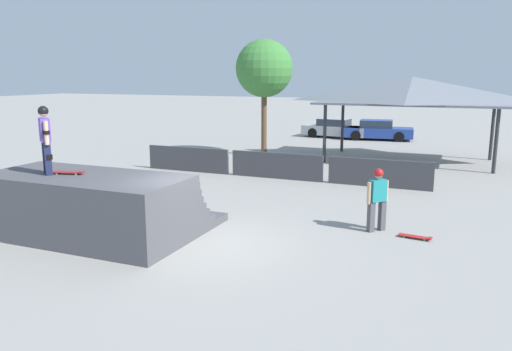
% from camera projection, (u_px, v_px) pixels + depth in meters
% --- Properties ---
extents(ground_plane, '(160.00, 160.00, 0.00)m').
position_uv_depth(ground_plane, '(199.00, 244.00, 12.41)').
color(ground_plane, gray).
extents(quarter_pipe_ramp, '(5.30, 4.00, 1.64)m').
position_uv_depth(quarter_pipe_ramp, '(94.00, 207.00, 13.00)').
color(quarter_pipe_ramp, '#4C4C51').
rests_on(quarter_pipe_ramp, ground).
extents(skater_on_deck, '(0.68, 0.58, 1.73)m').
position_uv_depth(skater_on_deck, '(45.00, 135.00, 12.55)').
color(skater_on_deck, '#1E2347').
rests_on(skater_on_deck, quarter_pipe_ramp).
extents(skateboard_on_deck, '(0.88, 0.42, 0.09)m').
position_uv_depth(skateboard_on_deck, '(69.00, 172.00, 12.68)').
color(skateboard_on_deck, silver).
rests_on(skateboard_on_deck, quarter_pipe_ramp).
extents(bystander_walking, '(0.54, 0.56, 1.71)m').
position_uv_depth(bystander_walking, '(378.00, 195.00, 13.23)').
color(bystander_walking, '#4C4C51').
rests_on(bystander_walking, ground).
extents(skateboard_on_ground, '(0.86, 0.31, 0.09)m').
position_uv_depth(skateboard_on_ground, '(416.00, 237.00, 12.75)').
color(skateboard_on_ground, green).
rests_on(skateboard_on_ground, ground).
extents(barrier_fence, '(12.07, 0.12, 1.05)m').
position_uv_depth(barrier_fence, '(276.00, 166.00, 20.14)').
color(barrier_fence, '#3D3D42').
rests_on(barrier_fence, ground).
extents(pavilion_shelter, '(8.73, 4.38, 4.06)m').
position_uv_depth(pavilion_shelter, '(412.00, 91.00, 23.70)').
color(pavilion_shelter, '#2D2D33').
rests_on(pavilion_shelter, ground).
extents(tree_beside_pavilion, '(2.87, 2.87, 5.89)m').
position_uv_depth(tree_beside_pavilion, '(264.00, 69.00, 24.92)').
color(tree_beside_pavilion, brown).
rests_on(tree_beside_pavilion, ground).
extents(parked_car_silver, '(4.47, 2.12, 1.27)m').
position_uv_depth(parked_car_silver, '(335.00, 129.00, 33.41)').
color(parked_car_silver, '#A8AAAF').
rests_on(parked_car_silver, ground).
extents(parked_car_blue, '(4.56, 2.21, 1.27)m').
position_uv_depth(parked_car_blue, '(377.00, 130.00, 32.29)').
color(parked_car_blue, navy).
rests_on(parked_car_blue, ground).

